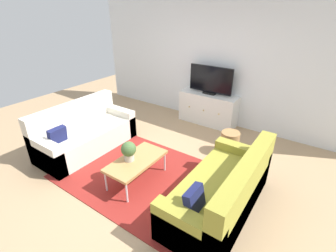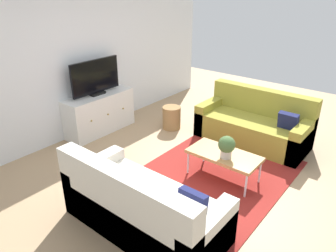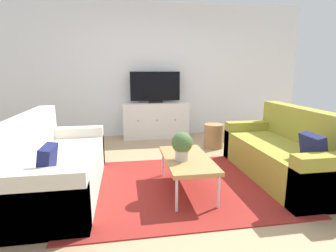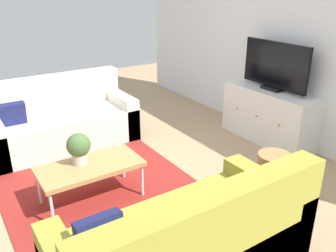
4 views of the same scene
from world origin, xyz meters
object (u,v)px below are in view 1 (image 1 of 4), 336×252
Objects in this scene: coffee_table at (136,161)px; tv_console at (208,109)px; flat_screen_tv at (211,80)px; couch_right_side at (224,194)px; potted_plant at (129,150)px; couch_left_side at (84,134)px; wicker_basket at (230,142)px.

tv_console is at bearing 91.22° from coffee_table.
couch_right_side is at bearing -59.19° from flat_screen_tv.
coffee_table is at bearing -88.79° from flat_screen_tv.
flat_screen_tv reaches higher than tv_console.
flat_screen_tv is at bearing 89.51° from potted_plant.
potted_plant is 0.31× the size of flat_screen_tv.
coffee_table is at bearing -172.59° from couch_right_side.
couch_left_side is 2.77m from wicker_basket.
potted_plant is at bearing -90.49° from flat_screen_tv.
couch_left_side is 4.33× the size of wicker_basket.
couch_right_side is 1.84× the size of flat_screen_tv.
couch_left_side is at bearing 173.21° from coffee_table.
flat_screen_tv reaches higher than couch_left_side.
coffee_table is 2.32× the size of wicker_basket.
coffee_table is 0.99× the size of flat_screen_tv.
coffee_table is 0.75× the size of tv_console.
couch_left_side reaches higher than wicker_basket.
couch_right_side is 1.50m from potted_plant.
wicker_basket is (-0.50, 1.44, -0.08)m from couch_right_side.
flat_screen_tv is at bearing 58.88° from couch_left_side.
tv_console reaches higher than wicker_basket.
couch_left_side is 1.87× the size of coffee_table.
couch_left_side is 1.84× the size of flat_screen_tv.
coffee_table is at bearing 40.53° from potted_plant.
flat_screen_tv is 2.35× the size of wicker_basket.
couch_left_side reaches higher than potted_plant.
couch_right_side is (2.87, 0.00, 0.00)m from couch_left_side.
couch_right_side is 1.39m from coffee_table.
tv_console is at bearing 121.02° from couch_right_side.
flat_screen_tv is at bearing 134.02° from wicker_basket.
tv_console is at bearing 58.66° from couch_left_side.
flat_screen_tv is (-1.43, 2.39, 0.73)m from couch_right_side.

